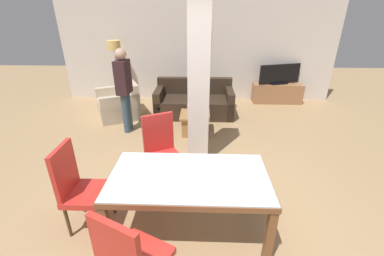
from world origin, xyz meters
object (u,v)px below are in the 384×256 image
Objects in this scene: dining_table at (189,186)px; dining_chair_far_left at (162,149)px; bottle at (189,108)px; standing_person at (124,86)px; tv_screen at (280,74)px; coffee_table at (195,123)px; armchair at (120,105)px; dining_chair_head_left at (79,185)px; floor_lamp at (115,51)px; sofa at (194,103)px; tv_stand at (277,93)px.

dining_chair_far_left is at bearing 116.84° from dining_table.
bottle is 0.16× the size of standing_person.
bottle is 2.96m from tv_screen.
armchair is at bearing 154.65° from coffee_table.
coffee_table is (1.22, 2.49, -0.34)m from dining_chair_head_left.
floor_lamp is at bearing 138.46° from coffee_table.
sofa is 3.06× the size of coffee_table.
bottle reaches higher than coffee_table.
dining_table reaches higher than coffee_table.
sofa is 1.00m from bottle.
tv_screen is (2.27, 1.88, 0.24)m from bottle.
dining_chair_head_left is 0.62× the size of standing_person.
sofa is 1.64× the size of tv_screen.
standing_person is at bearing 10.90° from tv_screen.
armchair reaches higher than coffee_table.
tv_stand is at bearing -157.33° from sofa.
tv_stand is (2.15, 1.96, 0.04)m from coffee_table.
dining_chair_head_left reaches higher than coffee_table.
tv_screen is at bearing 142.90° from dining_chair_head_left.
floor_lamp reaches higher than coffee_table.
dining_table is at bearing 90.00° from dining_chair_far_left.
bottle is (1.10, 2.57, -0.04)m from dining_chair_head_left.
standing_person is at bearing 35.85° from sofa.
floor_lamp reaches higher than sofa.
dining_chair_far_left reaches higher than dining_table.
tv_stand is 4.07m from standing_person.
coffee_table is at bearing -131.17° from dining_chair_far_left.
tv_stand is at bearing 1.64° from floor_lamp.
coffee_table is at bearing -41.54° from floor_lamp.
bottle is at bearing -140.34° from tv_stand.
dining_table is at bearing 31.58° from standing_person.
coffee_table is (1.78, -0.84, -0.07)m from armchair.
tv_stand is 1.16× the size of tv_screen.
dining_chair_far_left is 0.62× the size of standing_person.
standing_person reaches higher than coffee_table.
floor_lamp is at bearing -15.54° from tv_screen.
coffee_table is (0.05, -1.05, -0.07)m from sofa.
dining_chair_head_left and dining_chair_far_left have the same top height.
standing_person is (0.69, -1.76, -0.38)m from floor_lamp.
dining_chair_far_left is (-0.42, 0.83, -0.02)m from dining_table.
floor_lamp reaches higher than tv_stand.
tv_screen is at bearing 64.26° from dining_table.
dining_table is at bearing -115.74° from tv_stand.
dining_table is 4.94m from tv_screen.
bottle is (1.65, -0.76, 0.23)m from armchair.
floor_lamp is (-1.66, 3.50, 0.78)m from dining_chair_far_left.
armchair is 1.97m from coffee_table.
standing_person is (-0.97, 1.73, 0.40)m from dining_chair_far_left.
dining_chair_far_left is 0.81× the size of tv_stand.
coffee_table is 2.96m from tv_screen.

